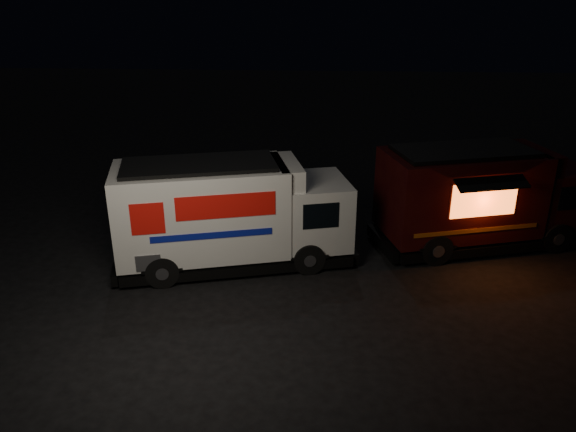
# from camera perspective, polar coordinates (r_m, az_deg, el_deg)

# --- Properties ---
(ground) EXTENTS (80.00, 80.00, 0.00)m
(ground) POSITION_cam_1_polar(r_m,az_deg,el_deg) (15.30, -4.14, -6.90)
(ground) COLOR black
(ground) RESTS_ON ground
(white_truck) EXTENTS (7.15, 3.93, 3.08)m
(white_truck) POSITION_cam_1_polar(r_m,az_deg,el_deg) (15.81, -5.48, 0.26)
(white_truck) COLOR silver
(white_truck) RESTS_ON ground
(red_truck) EXTENTS (7.02, 4.11, 3.08)m
(red_truck) POSITION_cam_1_polar(r_m,az_deg,el_deg) (18.04, 19.36, 1.91)
(red_truck) COLOR black
(red_truck) RESTS_ON ground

